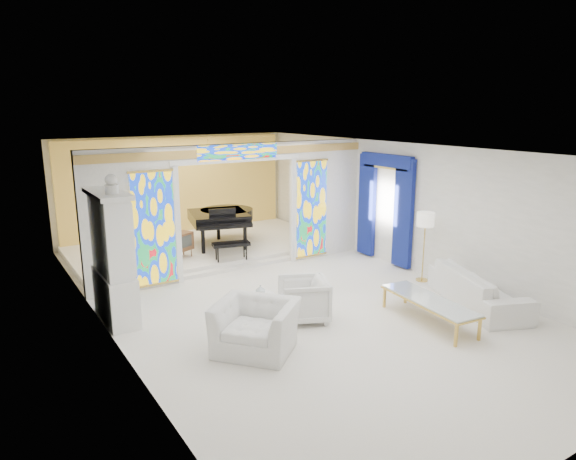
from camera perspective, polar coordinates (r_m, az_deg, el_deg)
floor at (r=10.72m, az=-0.55°, el=-7.28°), size 12.00×12.00×0.00m
ceiling at (r=10.05m, az=-0.59°, el=8.93°), size 7.00×12.00×0.02m
wall_back at (r=15.61m, az=-12.35°, el=4.71°), size 7.00×0.02×3.00m
wall_left at (r=8.99m, az=-19.87°, el=-2.15°), size 0.02×12.00×3.00m
wall_right at (r=12.45m, az=13.24°, el=2.49°), size 0.02×12.00×3.00m
partition_wall at (r=11.96m, az=-5.65°, el=3.08°), size 7.00×0.22×3.00m
stained_glass_left at (r=11.18m, az=-14.66°, el=0.12°), size 0.90×0.04×2.40m
stained_glass_right at (r=12.96m, az=2.62°, el=2.36°), size 0.90×0.04×2.40m
stained_glass_transom at (r=11.71m, az=-5.54°, el=8.63°), size 2.00×0.04×0.34m
alcove_platform at (r=14.17m, az=-9.38°, el=-1.88°), size 6.80×3.80×0.18m
gold_curtain_back at (r=15.50m, az=-12.19°, el=4.65°), size 6.70×0.10×2.90m
chandelier at (r=13.72m, az=-8.83°, el=8.10°), size 0.48×0.48×0.30m
blue_drapes at (r=12.86m, az=10.72°, el=3.30°), size 0.14×1.85×2.65m
china_cabinet at (r=9.70m, az=-18.89°, el=-2.99°), size 0.56×1.46×2.72m
armchair_left at (r=8.30m, az=-3.64°, el=-10.70°), size 1.62×1.64×0.80m
armchair_right at (r=9.42m, az=1.76°, el=-7.72°), size 1.13×1.12×0.79m
sofa at (r=10.77m, az=20.39°, el=-6.04°), size 1.81×2.62×0.71m
side_table at (r=9.08m, az=-3.06°, el=-8.46°), size 0.51×0.51×0.63m
vase at (r=8.97m, az=-3.09°, el=-6.65°), size 0.19×0.19×0.17m
coffee_table at (r=9.62m, az=15.41°, el=-7.62°), size 0.83×2.08×0.45m
floor_lamp at (r=11.63m, az=15.02°, el=0.79°), size 0.49×0.49×1.56m
grand_piano at (r=13.93m, az=-7.26°, el=1.46°), size 2.14×2.86×1.10m
tv_console at (r=12.86m, az=-11.81°, el=-1.25°), size 0.65×0.56×0.63m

